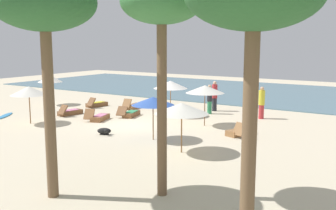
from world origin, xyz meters
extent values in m
plane|color=beige|center=(0.00, 0.00, 0.00)|extent=(60.00, 60.00, 0.00)
cube|color=slate|center=(0.00, 17.00, 0.03)|extent=(48.00, 16.00, 0.06)
cylinder|color=brown|center=(0.29, 3.47, 1.05)|extent=(0.05, 0.05, 2.10)
cone|color=white|center=(0.29, 3.47, 1.92)|extent=(2.06, 2.06, 0.47)
cylinder|color=olive|center=(2.81, -2.01, 0.98)|extent=(0.05, 0.05, 1.96)
cone|color=#3359B2|center=(2.81, -2.01, 1.82)|extent=(1.98, 1.98, 0.39)
cylinder|color=brown|center=(3.38, 2.03, 1.07)|extent=(0.05, 0.05, 2.14)
cone|color=silver|center=(3.38, 2.03, 1.99)|extent=(2.06, 2.06, 0.41)
cylinder|color=brown|center=(-9.21, 2.48, 1.04)|extent=(0.05, 0.05, 2.07)
cone|color=silver|center=(-9.21, 2.48, 1.88)|extent=(1.71, 1.71, 0.49)
cylinder|color=olive|center=(5.01, -3.14, 1.01)|extent=(0.06, 0.06, 2.02)
cone|color=silver|center=(5.01, -3.14, 1.84)|extent=(2.20, 2.20, 0.45)
cylinder|color=brown|center=(-5.01, -2.66, 1.01)|extent=(0.06, 0.06, 2.02)
cone|color=silver|center=(-5.01, -2.66, 1.83)|extent=(2.00, 2.00, 0.48)
cube|color=olive|center=(-3.24, 4.45, 0.14)|extent=(0.75, 1.55, 0.28)
cube|color=olive|center=(-3.32, 3.75, 0.43)|extent=(0.61, 0.48, 0.57)
cube|color=brown|center=(-2.39, 0.12, 0.14)|extent=(1.04, 1.61, 0.28)
cube|color=brown|center=(-2.61, -0.54, 0.44)|extent=(0.67, 0.56, 0.59)
cube|color=#D17299|center=(-2.39, 0.12, 0.30)|extent=(0.81, 1.16, 0.03)
cube|color=brown|center=(-5.89, 3.64, 0.14)|extent=(0.85, 1.58, 0.28)
cube|color=brown|center=(-5.76, 2.95, 0.43)|extent=(0.64, 0.54, 0.56)
cube|color=yellow|center=(-5.89, 3.64, 0.30)|extent=(0.69, 1.12, 0.03)
cube|color=brown|center=(-1.60, 2.03, 0.14)|extent=(0.98, 1.61, 0.28)
cube|color=brown|center=(-1.79, 1.35, 0.42)|extent=(0.68, 0.63, 0.52)
cube|color=#338C59|center=(-1.60, 2.03, 0.30)|extent=(0.77, 1.15, 0.03)
cube|color=brown|center=(-5.12, 0.41, 0.14)|extent=(0.82, 1.57, 0.28)
cube|color=brown|center=(-5.01, -0.28, 0.43)|extent=(0.63, 0.52, 0.57)
cube|color=#D17299|center=(-5.12, 0.41, 0.30)|extent=(0.66, 1.12, 0.03)
cube|color=olive|center=(5.83, 1.06, 0.14)|extent=(1.05, 1.61, 0.28)
cube|color=olive|center=(6.06, 0.40, 0.44)|extent=(0.66, 0.55, 0.60)
cylinder|color=#26262D|center=(1.79, 6.48, 0.42)|extent=(0.37, 0.37, 0.85)
cylinder|color=#BF3338|center=(1.79, 6.48, 1.29)|extent=(0.43, 0.43, 0.88)
sphere|color=beige|center=(1.79, 6.48, 1.84)|extent=(0.24, 0.24, 0.24)
cylinder|color=#BF3338|center=(5.27, 5.59, 0.41)|extent=(0.34, 0.34, 0.82)
cylinder|color=yellow|center=(5.27, 5.59, 1.25)|extent=(0.40, 0.40, 0.86)
sphere|color=tan|center=(5.27, 5.59, 1.78)|extent=(0.23, 0.23, 0.23)
cylinder|color=#338C59|center=(1.98, 5.38, 0.40)|extent=(0.31, 0.31, 0.79)
cylinder|color=#26262D|center=(1.98, 5.38, 1.21)|extent=(0.37, 0.37, 0.83)
sphere|color=tan|center=(1.98, 5.38, 1.72)|extent=(0.22, 0.22, 0.22)
cylinder|color=brown|center=(4.23, -9.22, 2.53)|extent=(0.32, 0.32, 5.07)
ellipsoid|color=#285B2D|center=(4.23, -9.22, 5.57)|extent=(2.88, 2.88, 1.59)
cylinder|color=brown|center=(9.90, -8.36, 2.52)|extent=(0.35, 0.35, 5.04)
cylinder|color=brown|center=(6.86, -7.37, 2.60)|extent=(0.29, 0.29, 5.21)
ellipsoid|color=#38753D|center=(6.86, -7.37, 5.61)|extent=(2.32, 2.32, 1.28)
cube|color=black|center=(0.21, -2.46, 0.02)|extent=(0.46, 0.39, 0.04)
ellipsoid|color=black|center=(0.21, -2.46, 0.18)|extent=(0.74, 0.60, 0.30)
sphere|color=black|center=(0.47, -2.61, 0.24)|extent=(0.21, 0.21, 0.21)
ellipsoid|color=#338CCC|center=(-8.11, -2.06, 0.04)|extent=(1.55, 2.01, 0.07)
camera|label=1|loc=(13.15, -16.86, 4.54)|focal=42.83mm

